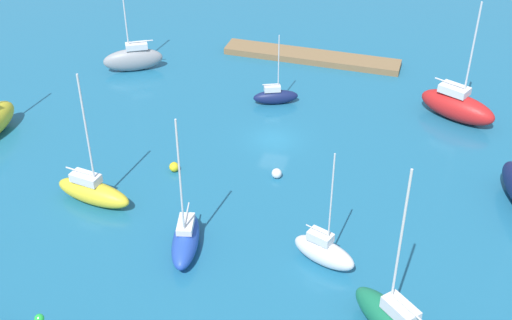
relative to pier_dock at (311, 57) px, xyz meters
name	(u,v)px	position (x,y,z in m)	size (l,w,h in m)	color
water	(274,140)	(-0.41, 17.48, -0.36)	(160.00, 160.00, 0.00)	#1E668C
pier_dock	(311,57)	(0.00, 0.00, 0.00)	(19.98, 3.02, 0.72)	olive
sailboat_red_outer_mooring	(457,106)	(-16.37, 8.72, 1.09)	(8.07, 5.63, 12.04)	red
sailboat_blue_lone_south	(186,239)	(1.81, 34.00, 0.66)	(3.32, 6.39, 11.50)	#2347B2
sailboat_yellow_center_basin	(93,191)	(11.11, 30.80, 0.75)	(6.96, 2.89, 11.74)	yellow
sailboat_gray_far_south	(133,59)	(18.18, 8.14, 1.03)	(6.52, 4.81, 12.28)	gray
sailboat_green_by_breakwater	(392,320)	(-13.83, 37.81, 0.94)	(6.45, 5.92, 12.82)	#19724C
sailboat_white_mid_basin	(324,251)	(-8.25, 32.46, 0.72)	(5.21, 3.30, 9.65)	white
sailboat_navy_lone_north	(275,96)	(1.28, 10.82, 0.47)	(4.72, 3.07, 7.42)	#141E4C
mooring_buoy_white	(277,173)	(-2.24, 23.24, 0.08)	(0.87, 0.87, 0.87)	white
mooring_buoy_yellow	(174,167)	(6.54, 24.85, 0.07)	(0.86, 0.86, 0.86)	yellow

